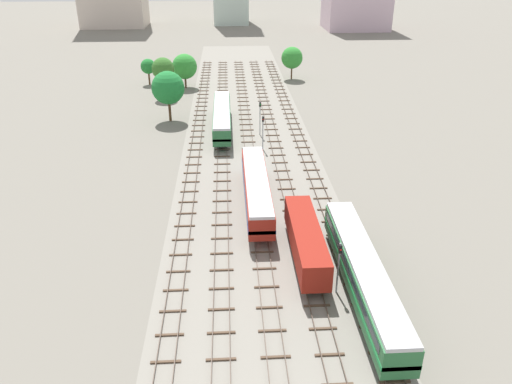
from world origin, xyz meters
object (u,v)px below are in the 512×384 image
Objects in this scene: passenger_coach_centre_right_nearest at (363,273)px; freight_boxcar_centre_near at (306,239)px; signal_post_nearest at (263,128)px; passenger_coach_left_midfar at (222,116)px; signal_post_mid at (339,262)px; signal_post_near at (260,114)px; diesel_railcar_centre_left_mid at (257,188)px.

passenger_coach_centre_right_nearest reaches higher than freight_boxcar_centre_near.
signal_post_nearest is at bearing 99.78° from passenger_coach_centre_right_nearest.
signal_post_mid reaches higher than passenger_coach_left_midfar.
signal_post_near is (0.00, 6.77, 0.21)m from signal_post_nearest.
passenger_coach_left_midfar is (-8.62, 40.83, 0.16)m from freight_boxcar_centre_near.
diesel_railcar_centre_left_mid is 3.80× the size of signal_post_mid.
passenger_coach_left_midfar is 3.71× the size of signal_post_near.
signal_post_nearest reaches higher than passenger_coach_centre_right_nearest.
signal_post_mid is at bearing -84.36° from signal_post_near.
passenger_coach_left_midfar is at bearing 156.55° from signal_post_near.
signal_post_nearest is (6.46, -9.57, 0.91)m from passenger_coach_left_midfar.
passenger_coach_left_midfar is at bearing 105.35° from passenger_coach_centre_right_nearest.
signal_post_nearest is 6.77m from signal_post_near.
signal_post_nearest is (2.15, 19.30, 0.93)m from diesel_railcar_centre_left_mid.
passenger_coach_left_midfar is (-12.92, 47.05, 0.00)m from passenger_coach_centre_right_nearest.
signal_post_mid is (2.15, -5.55, 0.97)m from freight_boxcar_centre_near.
freight_boxcar_centre_near is at bearing 111.14° from signal_post_mid.
passenger_coach_centre_right_nearest is at bearing -64.64° from diesel_railcar_centre_left_mid.
passenger_coach_centre_right_nearest is at bearing -80.22° from signal_post_nearest.
signal_post_mid is at bearing -68.86° from freight_boxcar_centre_near.
signal_post_near is at bearing 90.00° from signal_post_nearest.
diesel_railcar_centre_left_mid is 0.93× the size of passenger_coach_left_midfar.
freight_boxcar_centre_near is 12.71m from diesel_railcar_centre_left_mid.
freight_boxcar_centre_near is (-4.30, 6.21, -0.16)m from passenger_coach_centre_right_nearest.
signal_post_mid is at bearing -83.33° from signal_post_nearest.
signal_post_near is 43.79m from signal_post_mid.
signal_post_mid reaches higher than diesel_railcar_centre_left_mid.
passenger_coach_centre_right_nearest is 38.04m from signal_post_nearest.
signal_post_nearest is at bearing 83.64° from diesel_railcar_centre_left_mid.
passenger_coach_centre_right_nearest is 20.11m from diesel_railcar_centre_left_mid.
passenger_coach_left_midfar is 7.13m from signal_post_near.
passenger_coach_left_midfar reaches higher than freight_boxcar_centre_near.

